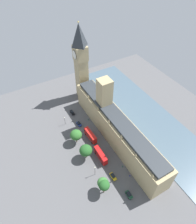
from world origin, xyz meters
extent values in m
plane|color=#565659|center=(0.00, 0.00, 0.00)|extent=(145.63, 145.63, 0.00)
cube|color=#475B6B|center=(-27.99, 0.00, 0.12)|extent=(30.79, 131.07, 0.25)
cube|color=tan|center=(-2.00, 0.00, 7.65)|extent=(11.39, 75.63, 15.30)
cube|color=tan|center=(-2.00, -13.61, 16.04)|extent=(6.82, 6.82, 32.07)
cube|color=#2D3338|center=(-2.00, 0.00, 16.10)|extent=(8.66, 72.60, 1.60)
cone|color=tan|center=(3.30, -34.03, 16.29)|extent=(1.20, 1.20, 1.98)
cone|color=tan|center=(3.30, -22.69, 16.78)|extent=(1.20, 1.20, 2.95)
cone|color=tan|center=(3.30, -11.34, 16.85)|extent=(1.20, 1.20, 3.10)
cone|color=tan|center=(3.30, 0.00, 16.85)|extent=(1.20, 1.20, 3.10)
cone|color=tan|center=(3.30, 11.34, 16.79)|extent=(1.20, 1.20, 2.98)
cone|color=tan|center=(3.30, 22.69, 16.42)|extent=(1.20, 1.20, 2.24)
cone|color=tan|center=(3.30, 34.03, 16.41)|extent=(1.20, 1.20, 2.20)
cube|color=tan|center=(-2.82, -43.84, 14.08)|extent=(6.87, 6.87, 28.16)
cube|color=tan|center=(-2.82, -43.84, 32.75)|extent=(7.56, 7.56, 9.19)
cylinder|color=silver|center=(1.10, -43.84, 32.75)|extent=(0.25, 5.22, 5.22)
torus|color=black|center=(1.10, -43.84, 32.75)|extent=(0.24, 5.46, 5.46)
cylinder|color=silver|center=(-2.82, -47.77, 32.75)|extent=(5.22, 0.25, 5.22)
torus|color=black|center=(-2.82, -47.77, 32.75)|extent=(5.46, 0.24, 5.46)
pyramid|color=#2D3338|center=(-2.82, -43.84, 43.97)|extent=(7.56, 7.56, 13.25)
sphere|color=gold|center=(-2.82, -43.84, 51.00)|extent=(0.80, 0.80, 0.80)
cube|color=black|center=(11.69, -30.56, 0.72)|extent=(1.74, 4.71, 0.75)
cube|color=black|center=(11.69, -30.80, 1.42)|extent=(1.46, 2.64, 0.65)
cylinder|color=black|center=(10.91, -29.06, 0.34)|extent=(0.25, 0.68, 0.68)
cylinder|color=black|center=(12.48, -29.06, 0.34)|extent=(0.25, 0.68, 0.68)
cylinder|color=black|center=(10.91, -32.07, 0.34)|extent=(0.25, 0.68, 0.68)
cylinder|color=black|center=(12.48, -32.07, 0.34)|extent=(0.25, 0.68, 0.68)
cube|color=navy|center=(12.15, -19.39, 0.72)|extent=(2.04, 4.16, 0.75)
cube|color=black|center=(12.16, -19.60, 1.42)|extent=(1.67, 2.35, 0.65)
cylinder|color=black|center=(11.24, -18.12, 0.34)|extent=(0.28, 0.69, 0.68)
cylinder|color=black|center=(12.95, -18.05, 0.34)|extent=(0.28, 0.69, 0.68)
cylinder|color=black|center=(11.34, -20.73, 0.34)|extent=(0.28, 0.69, 0.68)
cylinder|color=black|center=(13.06, -20.66, 0.34)|extent=(0.28, 0.69, 0.68)
cube|color=red|center=(10.79, -6.82, 2.65)|extent=(2.95, 10.60, 4.20)
cube|color=black|center=(10.79, -6.82, 2.73)|extent=(3.00, 10.20, 0.70)
cylinder|color=black|center=(12.09, -10.44, 0.55)|extent=(0.40, 1.11, 1.10)
cylinder|color=black|center=(9.80, -10.54, 0.55)|extent=(0.40, 1.11, 1.10)
cylinder|color=black|center=(11.78, -3.10, 0.55)|extent=(0.40, 1.11, 1.10)
cylinder|color=black|center=(9.48, -3.20, 0.55)|extent=(0.40, 1.11, 1.10)
cube|color=red|center=(12.28, 7.49, 2.65)|extent=(2.67, 10.54, 4.20)
cube|color=black|center=(12.28, 7.49, 2.73)|extent=(2.72, 10.14, 0.70)
cylinder|color=black|center=(11.19, 11.18, 0.55)|extent=(0.37, 1.11, 1.10)
cylinder|color=black|center=(13.49, 11.15, 0.55)|extent=(0.37, 1.11, 1.10)
cylinder|color=black|center=(11.07, 3.84, 0.55)|extent=(0.37, 1.11, 1.10)
cylinder|color=black|center=(13.37, 3.80, 0.55)|extent=(0.37, 1.11, 1.10)
cube|color=gold|center=(12.53, 20.00, 0.72)|extent=(1.74, 4.37, 0.75)
cube|color=black|center=(12.53, 19.79, 1.42)|extent=(1.46, 2.45, 0.65)
cylinder|color=black|center=(11.74, 21.40, 0.34)|extent=(0.25, 0.68, 0.68)
cylinder|color=black|center=(13.31, 21.40, 0.34)|extent=(0.25, 0.68, 0.68)
cylinder|color=black|center=(11.75, 18.61, 0.34)|extent=(0.25, 0.68, 0.68)
cylinder|color=black|center=(13.32, 18.61, 0.34)|extent=(0.25, 0.68, 0.68)
cube|color=#19472D|center=(10.97, 31.13, 0.72)|extent=(1.94, 4.03, 0.75)
cube|color=black|center=(10.97, 30.93, 1.42)|extent=(1.61, 2.27, 0.65)
cylinder|color=black|center=(10.14, 32.43, 0.34)|extent=(0.26, 0.68, 0.68)
cylinder|color=black|center=(11.85, 32.40, 0.34)|extent=(0.26, 0.68, 0.68)
cylinder|color=black|center=(10.10, 29.86, 0.34)|extent=(0.26, 0.68, 0.68)
cylinder|color=black|center=(11.81, 29.84, 0.34)|extent=(0.26, 0.68, 0.68)
cylinder|color=navy|center=(5.01, 23.61, 0.67)|extent=(0.60, 0.60, 1.34)
sphere|color=tan|center=(5.01, 23.61, 1.47)|extent=(0.26, 0.26, 0.26)
cube|color=maroon|center=(4.88, 23.36, 0.74)|extent=(0.32, 0.23, 0.24)
cylinder|color=#336B60|center=(5.25, 17.72, 0.66)|extent=(0.55, 0.55, 1.32)
sphere|color=#8C6647|center=(5.25, 17.72, 1.45)|extent=(0.25, 0.25, 0.25)
cube|color=black|center=(5.16, 17.45, 0.73)|extent=(0.32, 0.19, 0.24)
cylinder|color=#336B60|center=(5.53, -19.92, 0.71)|extent=(0.67, 0.67, 1.42)
sphere|color=#8C6647|center=(5.53, -19.92, 1.56)|extent=(0.27, 0.27, 0.27)
cube|color=black|center=(5.33, -20.13, 0.78)|extent=(0.31, 0.30, 0.25)
cylinder|color=brown|center=(18.82, -8.31, 1.89)|extent=(0.56, 0.56, 3.78)
ellipsoid|color=#2D6628|center=(18.82, -8.31, 6.23)|extent=(6.55, 6.55, 5.56)
cylinder|color=brown|center=(20.16, 24.03, 2.58)|extent=(0.56, 0.56, 5.16)
ellipsoid|color=#235623|center=(20.16, 24.03, 7.07)|extent=(5.09, 5.09, 4.32)
cylinder|color=brown|center=(19.94, 22.60, 2.24)|extent=(0.56, 0.56, 4.48)
ellipsoid|color=#387533|center=(19.94, 22.60, 6.41)|extent=(5.16, 5.16, 4.38)
cylinder|color=brown|center=(18.75, 3.34, 1.91)|extent=(0.56, 0.56, 3.82)
ellipsoid|color=#235623|center=(18.75, 3.34, 6.31)|extent=(6.63, 6.63, 5.64)
cylinder|color=black|center=(19.28, -24.06, 2.71)|extent=(0.18, 0.18, 5.42)
sphere|color=#F2EAC6|center=(19.28, -24.06, 5.70)|extent=(0.56, 0.56, 0.56)
cylinder|color=black|center=(19.48, 14.30, 3.22)|extent=(0.18, 0.18, 6.45)
sphere|color=#F2EAC6|center=(19.48, 14.30, 6.73)|extent=(0.56, 0.56, 0.56)
camera|label=1|loc=(41.71, 56.67, 91.14)|focal=31.64mm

